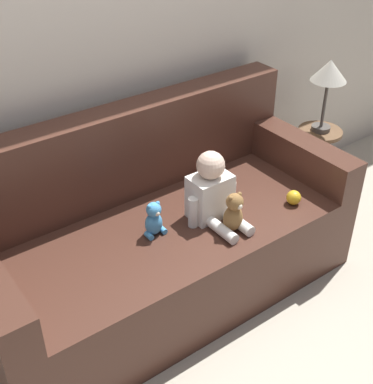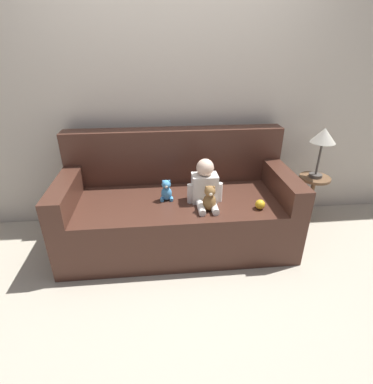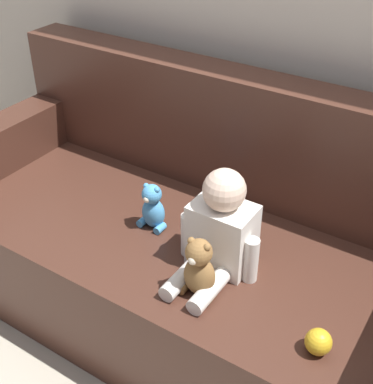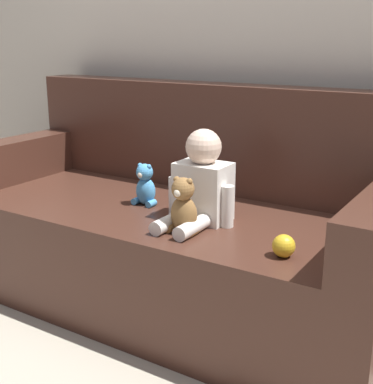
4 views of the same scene
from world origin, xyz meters
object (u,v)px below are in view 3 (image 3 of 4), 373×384
at_px(teddy_bear_brown, 199,269).
at_px(toy_ball, 318,342).
at_px(plush_toy_side, 153,207).
at_px(couch, 190,247).
at_px(person_baby, 220,231).

relative_size(teddy_bear_brown, toy_ball, 2.77).
relative_size(teddy_bear_brown, plush_toy_side, 1.17).
xyz_separation_m(couch, plush_toy_side, (-0.10, -0.11, 0.22)).
bearing_deg(teddy_bear_brown, plush_toy_side, 147.99).
distance_m(couch, toy_ball, 0.75).
distance_m(teddy_bear_brown, toy_ball, 0.42).
distance_m(couch, person_baby, 0.40).
height_order(plush_toy_side, toy_ball, plush_toy_side).
distance_m(teddy_bear_brown, plush_toy_side, 0.39).
height_order(teddy_bear_brown, toy_ball, teddy_bear_brown).
relative_size(couch, plush_toy_side, 10.68).
bearing_deg(couch, person_baby, -36.66).
height_order(teddy_bear_brown, plush_toy_side, teddy_bear_brown).
height_order(person_baby, teddy_bear_brown, person_baby).
bearing_deg(person_baby, teddy_bear_brown, -84.61).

